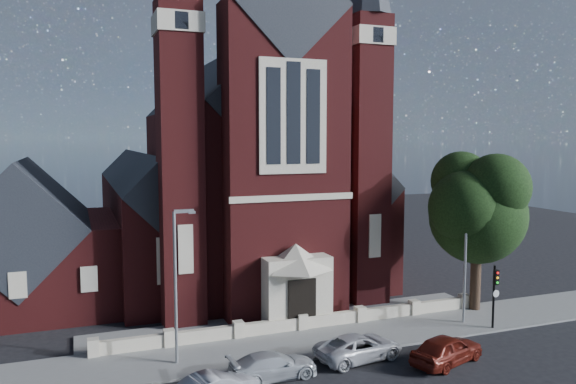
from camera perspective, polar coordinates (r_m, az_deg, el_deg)
name	(u,v)px	position (r m, az deg, el deg)	size (l,w,h in m)	color
ground	(259,294)	(42.82, -2.98, -10.34)	(120.00, 120.00, 0.00)	black
pavement_strip	(315,342)	(33.47, 2.74, -14.94)	(60.00, 5.00, 0.12)	slate
forecourt_paving	(290,321)	(36.96, 0.20, -12.93)	(26.00, 3.00, 0.14)	slate
forecourt_wall	(302,331)	(35.21, 1.40, -13.89)	(24.00, 0.40, 0.90)	#BAAA94
church	(230,178)	(48.94, -5.89, 1.38)	(20.01, 34.90, 29.20)	#531616
parish_hall	(25,249)	(43.05, -25.14, -5.29)	(12.00, 12.20, 10.24)	#531616
street_tree	(482,210)	(39.41, 19.10, -1.69)	(6.40, 6.60, 10.70)	black
street_lamp_left	(177,278)	(29.48, -11.21, -8.53)	(1.16, 0.22, 8.09)	gray
street_lamp_right	(467,252)	(36.90, 17.69, -5.84)	(1.16, 0.22, 8.09)	gray
traffic_signal	(495,289)	(36.74, 20.27, -9.19)	(0.28, 0.42, 4.00)	black
car_silver_b	(273,366)	(28.61, -1.53, -17.21)	(1.81, 4.44, 1.29)	#AEB2B6
car_white_suv	(359,347)	(31.02, 7.23, -15.35)	(2.23, 4.83, 1.34)	silver
car_dark_red	(447,349)	(31.33, 15.82, -15.12)	(1.81, 4.50, 1.53)	#5A170F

